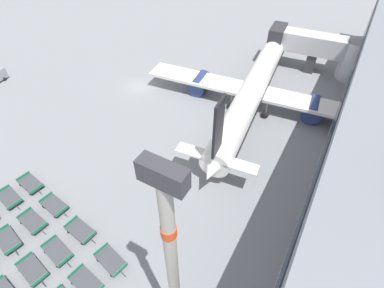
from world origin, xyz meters
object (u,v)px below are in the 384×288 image
at_px(airplane, 255,85).
at_px(baggage_dolly_row_far_col_c, 81,231).
at_px(baggage_dolly_row_far_col_a, 31,184).
at_px(baggage_dolly_row_mid_b_col_a, 9,198).
at_px(baggage_dolly_row_mid_b_col_c, 57,252).
at_px(baggage_dolly_row_far_col_d, 111,260).
at_px(apron_light_mast, 173,273).
at_px(baggage_dolly_row_mid_a_col_c, 32,270).
at_px(baggage_dolly_row_mid_b_col_b, 33,222).
at_px(baggage_dolly_row_mid_a_col_b, 8,240).
at_px(baggage_dolly_row_mid_b_col_d, 86,282).
at_px(baggage_dolly_row_far_col_b, 54,205).

bearing_deg(airplane, baggage_dolly_row_far_col_c, -102.77).
xyz_separation_m(airplane, baggage_dolly_row_far_col_a, (-16.35, -28.70, -2.53)).
bearing_deg(baggage_dolly_row_mid_b_col_a, baggage_dolly_row_mid_b_col_c, -10.84).
distance_m(airplane, baggage_dolly_row_far_col_d, 31.38).
relative_size(airplane, apron_light_mast, 2.08).
bearing_deg(airplane, baggage_dolly_row_mid_b_col_c, -102.22).
xyz_separation_m(baggage_dolly_row_mid_a_col_c, baggage_dolly_row_far_col_d, (5.64, 4.25, 0.00)).
relative_size(baggage_dolly_row_mid_b_col_b, baggage_dolly_row_far_col_a, 1.00).
height_order(baggage_dolly_row_mid_a_col_b, baggage_dolly_row_mid_b_col_b, same).
distance_m(baggage_dolly_row_mid_b_col_d, baggage_dolly_row_far_col_b, 9.92).
relative_size(baggage_dolly_row_mid_b_col_a, baggage_dolly_row_mid_b_col_d, 1.00).
bearing_deg(baggage_dolly_row_far_col_c, baggage_dolly_row_mid_a_col_b, -141.75).
relative_size(baggage_dolly_row_far_col_a, baggage_dolly_row_far_col_c, 1.00).
bearing_deg(baggage_dolly_row_mid_b_col_b, baggage_dolly_row_mid_b_col_d, -11.32).
bearing_deg(baggage_dolly_row_mid_a_col_b, baggage_dolly_row_mid_b_col_b, 81.16).
distance_m(baggage_dolly_row_mid_b_col_d, baggage_dolly_row_far_col_d, 2.71).
bearing_deg(baggage_dolly_row_mid_b_col_c, baggage_dolly_row_far_col_d, 20.33).
height_order(baggage_dolly_row_mid_b_col_d, baggage_dolly_row_far_col_c, same).
height_order(airplane, baggage_dolly_row_mid_b_col_d, airplane).
xyz_separation_m(airplane, apron_light_mast, (6.40, -32.94, 8.04)).
height_order(baggage_dolly_row_far_col_b, baggage_dolly_row_far_col_d, same).
bearing_deg(baggage_dolly_row_far_col_d, apron_light_mast, -11.51).
bearing_deg(baggage_dolly_row_far_col_c, baggage_dolly_row_mid_b_col_c, -96.09).
height_order(airplane, baggage_dolly_row_mid_a_col_b, airplane).
relative_size(baggage_dolly_row_far_col_a, apron_light_mast, 0.19).
bearing_deg(baggage_dolly_row_mid_b_col_b, baggage_dolly_row_mid_b_col_a, 170.84).
bearing_deg(baggage_dolly_row_mid_b_col_d, baggage_dolly_row_mid_a_col_c, -162.58).
bearing_deg(baggage_dolly_row_far_col_b, baggage_dolly_row_far_col_c, -10.25).
relative_size(baggage_dolly_row_mid_b_col_a, baggage_dolly_row_mid_b_col_c, 1.00).
bearing_deg(baggage_dolly_row_mid_b_col_b, airplane, 69.50).
relative_size(baggage_dolly_row_mid_a_col_b, baggage_dolly_row_far_col_a, 1.00).
relative_size(baggage_dolly_row_mid_a_col_b, baggage_dolly_row_mid_b_col_c, 1.00).
xyz_separation_m(baggage_dolly_row_mid_b_col_c, baggage_dolly_row_far_col_c, (0.29, 2.76, 0.00)).
xyz_separation_m(baggage_dolly_row_mid_b_col_c, baggage_dolly_row_far_col_a, (-9.19, 4.36, 0.00)).
relative_size(baggage_dolly_row_mid_a_col_b, baggage_dolly_row_mid_b_col_d, 1.00).
bearing_deg(baggage_dolly_row_mid_b_col_d, baggage_dolly_row_mid_b_col_b, 168.68).
distance_m(baggage_dolly_row_far_col_b, baggage_dolly_row_far_col_d, 9.61).
xyz_separation_m(baggage_dolly_row_mid_a_col_c, baggage_dolly_row_mid_b_col_c, (0.62, 2.39, 0.00)).
relative_size(baggage_dolly_row_mid_b_col_d, apron_light_mast, 0.19).
relative_size(baggage_dolly_row_mid_b_col_b, apron_light_mast, 0.19).
xyz_separation_m(airplane, baggage_dolly_row_mid_b_col_b, (-11.97, -32.00, -2.53)).
bearing_deg(baggage_dolly_row_mid_b_col_c, baggage_dolly_row_far_col_b, 140.81).
xyz_separation_m(baggage_dolly_row_mid_b_col_a, apron_light_mast, (23.12, -1.71, 10.56)).
bearing_deg(baggage_dolly_row_far_col_d, baggage_dolly_row_far_col_b, 169.52).
height_order(airplane, apron_light_mast, apron_light_mast).
relative_size(baggage_dolly_row_mid_b_col_b, baggage_dolly_row_far_col_d, 1.00).
bearing_deg(baggage_dolly_row_mid_a_col_b, baggage_dolly_row_mid_a_col_c, -9.90).
bearing_deg(baggage_dolly_row_far_col_b, baggage_dolly_row_far_col_d, -10.48).
height_order(baggage_dolly_row_far_col_b, apron_light_mast, apron_light_mast).
height_order(baggage_dolly_row_mid_a_col_b, baggage_dolly_row_mid_a_col_c, same).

